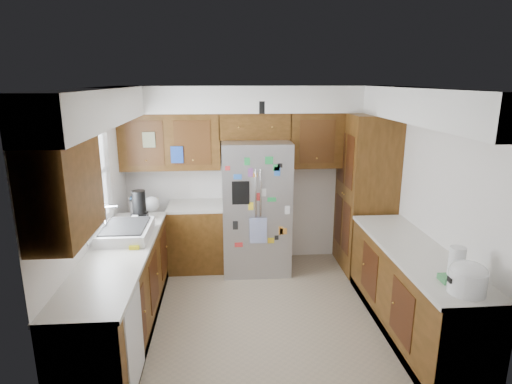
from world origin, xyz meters
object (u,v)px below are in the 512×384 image
fridge (256,207)px  rice_cooker (468,277)px  pantry (365,193)px  paper_towel (456,264)px

fridge → rice_cooker: (1.50, -2.58, 0.15)m
pantry → rice_cooker: pantry is taller
fridge → paper_towel: (1.52, -2.37, 0.17)m
pantry → rice_cooker: size_ratio=7.06×
fridge → paper_towel: size_ratio=5.98×
fridge → paper_towel: 2.82m
paper_towel → fridge: bearing=122.8°
rice_cooker → paper_towel: paper_towel is taller
pantry → paper_towel: bearing=-89.4°
rice_cooker → fridge: bearing=120.1°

